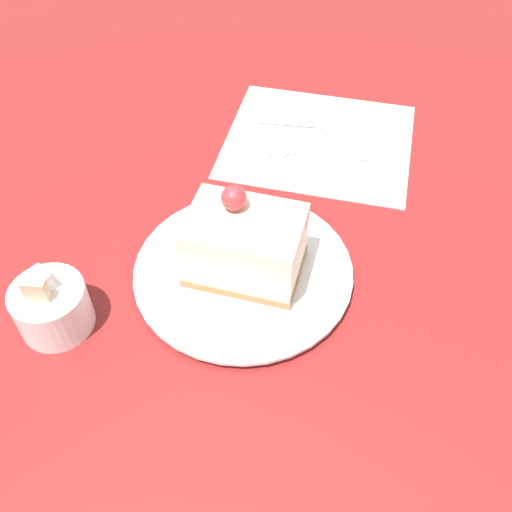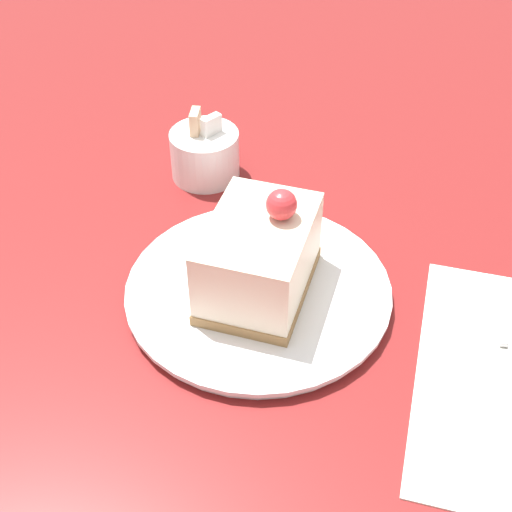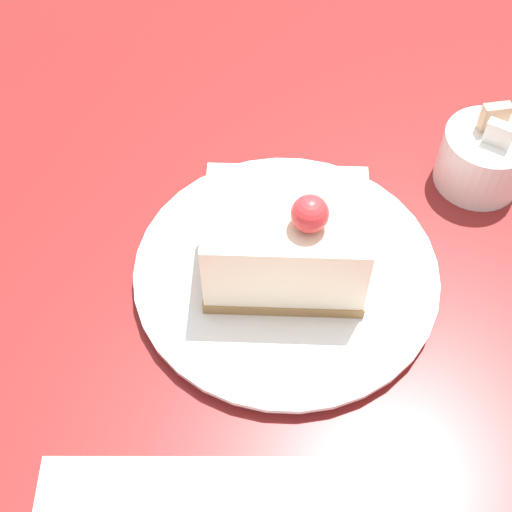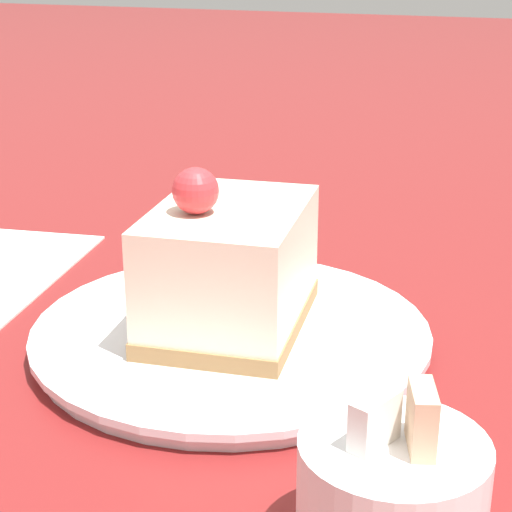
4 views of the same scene
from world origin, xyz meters
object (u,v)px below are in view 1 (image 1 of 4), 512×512
object	(u,v)px
knife	(335,126)
sugar_bowl	(52,307)
cake_slice	(244,244)
fork	(303,151)
plate	(243,272)

from	to	relation	value
knife	sugar_bowl	distance (m)	0.40
cake_slice	fork	xyz separation A→B (m)	(0.20, 0.01, -0.04)
cake_slice	fork	world-z (taller)	cake_slice
cake_slice	sugar_bowl	xyz separation A→B (m)	(-0.11, 0.14, -0.02)
plate	sugar_bowl	world-z (taller)	sugar_bowl
cake_slice	knife	distance (m)	0.26
cake_slice	knife	size ratio (longest dim) A/B	0.68
plate	fork	size ratio (longest dim) A/B	1.34
plate	sugar_bowl	size ratio (longest dim) A/B	3.07
plate	knife	world-z (taller)	plate
knife	sugar_bowl	world-z (taller)	sugar_bowl
fork	plate	bearing A→B (deg)	168.29
cake_slice	knife	bearing A→B (deg)	-9.32
fork	knife	size ratio (longest dim) A/B	0.95
cake_slice	fork	distance (m)	0.20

